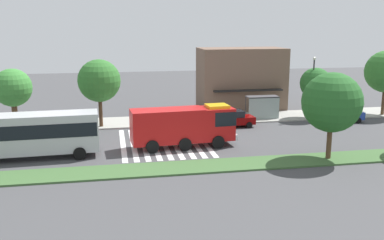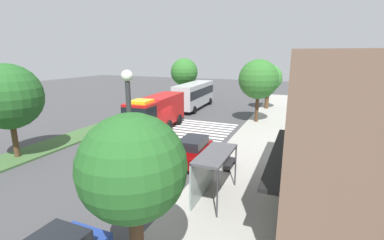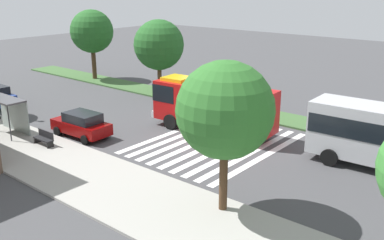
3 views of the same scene
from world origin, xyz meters
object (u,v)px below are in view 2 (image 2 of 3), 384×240
parked_car_west (192,150)px  median_tree_west (8,97)px  sidewalk_tree_far_west (268,78)px  sidewalk_tree_west (258,79)px  bench_near_shelter (229,161)px  transit_bus (194,94)px  median_tree_far_west (184,72)px  fire_truck (156,112)px  bus_stop_shelter (209,165)px  street_lamp (132,156)px  sidewalk_tree_center (133,169)px

parked_car_west → median_tree_west: (4.29, -12.14, 3.68)m
parked_car_west → median_tree_west: 13.40m
sidewalk_tree_far_west → sidewalk_tree_west: (8.27, 0.00, 0.51)m
bench_near_shelter → median_tree_west: size_ratio=0.24×
transit_bus → median_tree_far_west: median_tree_far_west is taller
fire_truck → sidewalk_tree_far_west: bearing=147.2°
bus_stop_shelter → bench_near_shelter: size_ratio=2.19×
street_lamp → median_tree_far_west: bearing=-158.3°
parked_car_west → median_tree_far_west: 28.55m
bench_near_shelter → sidewalk_tree_west: 14.26m
parked_car_west → median_tree_far_west: median_tree_far_west is taller
bus_stop_shelter → sidewalk_tree_west: size_ratio=0.51×
bus_stop_shelter → median_tree_far_west: 33.44m
bus_stop_shelter → transit_bus: bearing=-156.0°
street_lamp → sidewalk_tree_west: bearing=179.0°
fire_truck → street_lamp: size_ratio=1.35×
street_lamp → median_tree_west: 14.92m
fire_truck → sidewalk_tree_center: size_ratio=1.65×
bus_stop_shelter → street_lamp: street_lamp is taller
bench_near_shelter → street_lamp: street_lamp is taller
bus_stop_shelter → median_tree_west: median_tree_west is taller
median_tree_far_west → transit_bus: bearing=33.8°
sidewalk_tree_far_west → sidewalk_tree_center: (31.70, 0.00, -0.35)m
transit_bus → sidewalk_tree_far_west: size_ratio=1.70×
bus_stop_shelter → sidewalk_tree_far_west: 25.99m
street_lamp → median_tree_far_west: (-35.14, -13.95, 0.45)m
parked_car_west → bench_near_shelter: (0.26, 2.72, -0.29)m
median_tree_far_west → median_tree_west: median_tree_far_west is taller
sidewalk_tree_center → bus_stop_shelter: bearing=174.8°
sidewalk_tree_center → parked_car_west: bearing=-167.7°
transit_bus → median_tree_far_west: 8.91m
sidewalk_tree_west → sidewalk_tree_center: size_ratio=1.23×
parked_car_west → bus_stop_shelter: bus_stop_shelter is taller
median_tree_far_west → median_tree_west: size_ratio=1.00×
median_tree_far_west → street_lamp: bearing=21.7°
fire_truck → median_tree_far_west: bearing=-167.6°
transit_bus → bench_near_shelter: size_ratio=6.44×
median_tree_west → sidewalk_tree_far_west: bearing=151.0°
transit_bus → bus_stop_shelter: bearing=-158.5°
street_lamp → sidewalk_tree_west: sidewalk_tree_west is taller
sidewalk_tree_far_west → fire_truck: bearing=-28.8°
fire_truck → bus_stop_shelter: bearing=37.7°
fire_truck → bus_stop_shelter: 13.70m
fire_truck → street_lamp: 17.70m
sidewalk_tree_far_west → median_tree_far_west: (-3.95, -14.35, 0.26)m
sidewalk_tree_center → sidewalk_tree_west: bearing=-180.0°
transit_bus → sidewalk_tree_west: 11.20m
parked_car_west → street_lamp: bearing=8.3°
sidewalk_tree_center → street_lamp: bearing=-142.3°
fire_truck → median_tree_far_west: median_tree_far_west is taller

